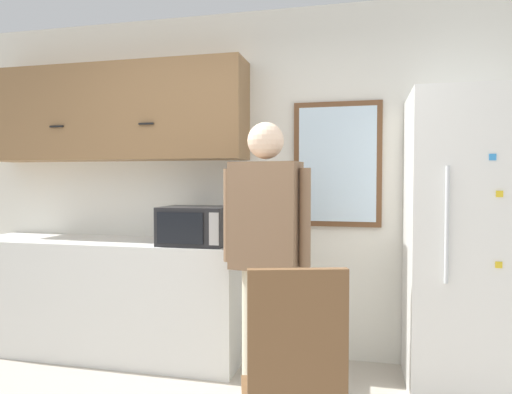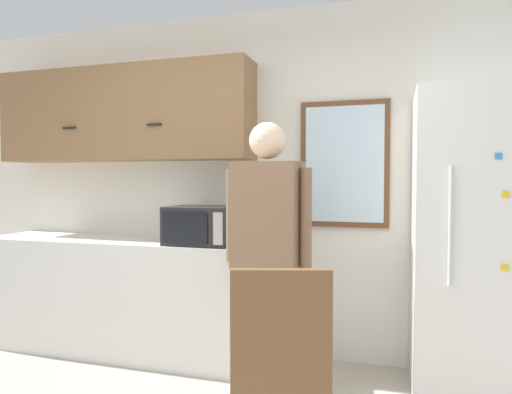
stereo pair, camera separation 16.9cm
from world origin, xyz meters
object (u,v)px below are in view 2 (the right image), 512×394
(microwave, at_px, (201,225))
(refrigerator, at_px, (482,246))
(person, at_px, (267,230))
(chair, at_px, (280,385))

(microwave, xyz_separation_m, refrigerator, (1.89, 0.01, -0.08))
(microwave, bearing_deg, person, -29.53)
(chair, bearing_deg, refrigerator, -140.97)
(microwave, distance_m, person, 0.69)
(microwave, distance_m, refrigerator, 1.89)
(microwave, height_order, chair, microwave)
(person, bearing_deg, refrigerator, 23.55)
(person, xyz_separation_m, refrigerator, (1.29, 0.35, -0.10))
(microwave, height_order, refrigerator, refrigerator)
(refrigerator, xyz_separation_m, chair, (-0.96, -1.37, -0.40))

